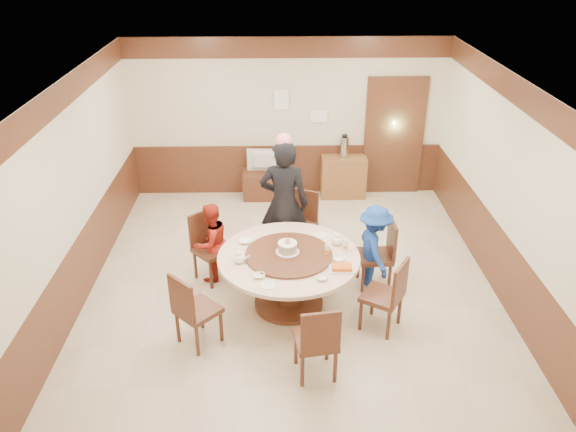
{
  "coord_description": "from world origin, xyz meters",
  "views": [
    {
      "loc": [
        -0.2,
        -6.52,
        4.42
      ],
      "look_at": [
        -0.06,
        -0.14,
        1.1
      ],
      "focal_mm": 35.0,
      "sensor_mm": 36.0,
      "label": 1
    }
  ],
  "objects_px": {
    "person_standing": "(284,203)",
    "shrimp_platter": "(342,268)",
    "person_red": "(211,243)",
    "television": "(266,161)",
    "banquet_table": "(289,270)",
    "thermos": "(344,147)",
    "person_blue": "(374,248)",
    "birthday_cake": "(288,247)",
    "tv_stand": "(267,184)",
    "side_cabinet": "(343,177)"
  },
  "relations": [
    {
      "from": "banquet_table",
      "to": "thermos",
      "type": "bearing_deg",
      "value": 72.3
    },
    {
      "from": "person_red",
      "to": "side_cabinet",
      "type": "bearing_deg",
      "value": -174.7
    },
    {
      "from": "banquet_table",
      "to": "shrimp_platter",
      "type": "height_order",
      "value": "shrimp_platter"
    },
    {
      "from": "tv_stand",
      "to": "side_cabinet",
      "type": "xyz_separation_m",
      "value": [
        1.38,
        0.03,
        0.12
      ]
    },
    {
      "from": "birthday_cake",
      "to": "thermos",
      "type": "height_order",
      "value": "thermos"
    },
    {
      "from": "person_blue",
      "to": "birthday_cake",
      "type": "distance_m",
      "value": 1.24
    },
    {
      "from": "person_red",
      "to": "side_cabinet",
      "type": "height_order",
      "value": "person_red"
    },
    {
      "from": "banquet_table",
      "to": "person_red",
      "type": "distance_m",
      "value": 1.24
    },
    {
      "from": "banquet_table",
      "to": "tv_stand",
      "type": "height_order",
      "value": "banquet_table"
    },
    {
      "from": "tv_stand",
      "to": "television",
      "type": "relative_size",
      "value": 1.21
    },
    {
      "from": "person_blue",
      "to": "birthday_cake",
      "type": "relative_size",
      "value": 4.08
    },
    {
      "from": "person_standing",
      "to": "shrimp_platter",
      "type": "height_order",
      "value": "person_standing"
    },
    {
      "from": "person_standing",
      "to": "shrimp_platter",
      "type": "relative_size",
      "value": 6.28
    },
    {
      "from": "person_red",
      "to": "television",
      "type": "height_order",
      "value": "person_red"
    },
    {
      "from": "birthday_cake",
      "to": "person_blue",
      "type": "bearing_deg",
      "value": 17.18
    },
    {
      "from": "birthday_cake",
      "to": "shrimp_platter",
      "type": "height_order",
      "value": "birthday_cake"
    },
    {
      "from": "television",
      "to": "side_cabinet",
      "type": "height_order",
      "value": "television"
    },
    {
      "from": "television",
      "to": "thermos",
      "type": "relative_size",
      "value": 1.85
    },
    {
      "from": "person_standing",
      "to": "birthday_cake",
      "type": "distance_m",
      "value": 1.06
    },
    {
      "from": "birthday_cake",
      "to": "side_cabinet",
      "type": "xyz_separation_m",
      "value": [
        1.08,
        3.28,
        -0.47
      ]
    },
    {
      "from": "person_standing",
      "to": "shrimp_platter",
      "type": "xyz_separation_m",
      "value": [
        0.67,
        -1.43,
        -0.16
      ]
    },
    {
      "from": "person_red",
      "to": "person_blue",
      "type": "xyz_separation_m",
      "value": [
        2.19,
        -0.27,
        0.04
      ]
    },
    {
      "from": "person_red",
      "to": "shrimp_platter",
      "type": "relative_size",
      "value": 3.79
    },
    {
      "from": "person_blue",
      "to": "side_cabinet",
      "type": "xyz_separation_m",
      "value": [
        -0.08,
        2.92,
        -0.23
      ]
    },
    {
      "from": "banquet_table",
      "to": "side_cabinet",
      "type": "bearing_deg",
      "value": 72.2
    },
    {
      "from": "tv_stand",
      "to": "shrimp_platter",
      "type": "bearing_deg",
      "value": -75.44
    },
    {
      "from": "person_blue",
      "to": "birthday_cake",
      "type": "height_order",
      "value": "person_blue"
    },
    {
      "from": "person_blue",
      "to": "television",
      "type": "height_order",
      "value": "person_blue"
    },
    {
      "from": "birthday_cake",
      "to": "television",
      "type": "bearing_deg",
      "value": 95.33
    },
    {
      "from": "person_red",
      "to": "thermos",
      "type": "relative_size",
      "value": 2.99
    },
    {
      "from": "shrimp_platter",
      "to": "tv_stand",
      "type": "distance_m",
      "value": 3.79
    },
    {
      "from": "person_red",
      "to": "television",
      "type": "bearing_deg",
      "value": -151.72
    },
    {
      "from": "shrimp_platter",
      "to": "television",
      "type": "height_order",
      "value": "television"
    },
    {
      "from": "banquet_table",
      "to": "shrimp_platter",
      "type": "relative_size",
      "value": 5.95
    },
    {
      "from": "thermos",
      "to": "shrimp_platter",
      "type": "bearing_deg",
      "value": -96.74
    },
    {
      "from": "shrimp_platter",
      "to": "person_standing",
      "type": "bearing_deg",
      "value": 114.92
    },
    {
      "from": "shrimp_platter",
      "to": "thermos",
      "type": "relative_size",
      "value": 0.79
    },
    {
      "from": "thermos",
      "to": "person_standing",
      "type": "bearing_deg",
      "value": -116.28
    },
    {
      "from": "birthday_cake",
      "to": "side_cabinet",
      "type": "bearing_deg",
      "value": 71.79
    },
    {
      "from": "tv_stand",
      "to": "television",
      "type": "height_order",
      "value": "television"
    },
    {
      "from": "side_cabinet",
      "to": "birthday_cake",
      "type": "bearing_deg",
      "value": -108.21
    },
    {
      "from": "banquet_table",
      "to": "person_red",
      "type": "xyz_separation_m",
      "value": [
        -1.04,
        0.66,
        0.04
      ]
    },
    {
      "from": "person_red",
      "to": "birthday_cake",
      "type": "height_order",
      "value": "person_red"
    },
    {
      "from": "tv_stand",
      "to": "television",
      "type": "bearing_deg",
      "value": 0.0
    },
    {
      "from": "person_red",
      "to": "tv_stand",
      "type": "xyz_separation_m",
      "value": [
        0.73,
        2.63,
        -0.32
      ]
    },
    {
      "from": "side_cabinet",
      "to": "thermos",
      "type": "height_order",
      "value": "thermos"
    },
    {
      "from": "person_blue",
      "to": "person_red",
      "type": "bearing_deg",
      "value": 73.4
    },
    {
      "from": "birthday_cake",
      "to": "shrimp_platter",
      "type": "xyz_separation_m",
      "value": [
        0.64,
        -0.38,
        -0.07
      ]
    },
    {
      "from": "birthday_cake",
      "to": "thermos",
      "type": "xyz_separation_m",
      "value": [
        1.07,
        3.28,
        0.09
      ]
    },
    {
      "from": "person_red",
      "to": "person_standing",
      "type": "bearing_deg",
      "value": 156.94
    }
  ]
}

